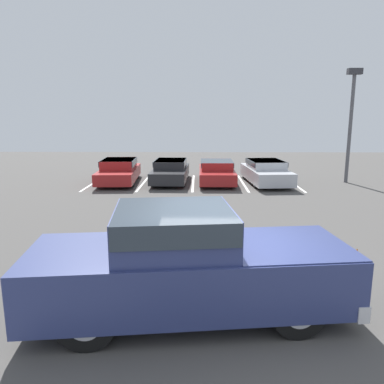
# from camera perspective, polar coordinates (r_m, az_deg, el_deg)

# --- Properties ---
(ground_plane) EXTENTS (60.00, 60.00, 0.00)m
(ground_plane) POSITION_cam_1_polar(r_m,az_deg,el_deg) (7.19, 4.98, -17.42)
(ground_plane) COLOR #4C4947
(stall_stripe_a) EXTENTS (0.12, 4.98, 0.01)m
(stall_stripe_a) POSITION_cam_1_polar(r_m,az_deg,el_deg) (20.47, -14.65, 1.41)
(stall_stripe_a) COLOR white
(stall_stripe_a) RESTS_ON ground_plane
(stall_stripe_b) EXTENTS (0.12, 4.98, 0.01)m
(stall_stripe_b) POSITION_cam_1_polar(r_m,az_deg,el_deg) (19.92, -7.38, 1.43)
(stall_stripe_b) COLOR white
(stall_stripe_b) RESTS_ON ground_plane
(stall_stripe_c) EXTENTS (0.12, 4.98, 0.01)m
(stall_stripe_c) POSITION_cam_1_polar(r_m,az_deg,el_deg) (19.71, 0.17, 1.41)
(stall_stripe_c) COLOR white
(stall_stripe_c) RESTS_ON ground_plane
(stall_stripe_d) EXTENTS (0.12, 4.98, 0.01)m
(stall_stripe_d) POSITION_cam_1_polar(r_m,az_deg,el_deg) (19.84, 7.76, 1.38)
(stall_stripe_d) COLOR white
(stall_stripe_d) RESTS_ON ground_plane
(stall_stripe_e) EXTENTS (0.12, 4.98, 0.01)m
(stall_stripe_e) POSITION_cam_1_polar(r_m,az_deg,el_deg) (20.32, 15.11, 1.32)
(stall_stripe_e) COLOR white
(stall_stripe_e) RESTS_ON ground_plane
(pickup_truck) EXTENTS (5.71, 2.65, 1.94)m
(pickup_truck) POSITION_cam_1_polar(r_m,az_deg,el_deg) (6.62, -0.23, -10.84)
(pickup_truck) COLOR navy
(pickup_truck) RESTS_ON ground_plane
(parked_sedan_a) EXTENTS (2.07, 4.53, 1.23)m
(parked_sedan_a) POSITION_cam_1_polar(r_m,az_deg,el_deg) (20.05, -11.06, 3.27)
(parked_sedan_a) COLOR maroon
(parked_sedan_a) RESTS_ON ground_plane
(parked_sedan_b) EXTENTS (1.85, 4.47, 1.18)m
(parked_sedan_b) POSITION_cam_1_polar(r_m,az_deg,el_deg) (19.89, -3.28, 3.33)
(parked_sedan_b) COLOR #232326
(parked_sedan_b) RESTS_ON ground_plane
(parked_sedan_c) EXTENTS (1.81, 4.22, 1.17)m
(parked_sedan_c) POSITION_cam_1_polar(r_m,az_deg,el_deg) (19.67, 3.77, 3.20)
(parked_sedan_c) COLOR maroon
(parked_sedan_c) RESTS_ON ground_plane
(parked_sedan_d) EXTENTS (2.18, 4.56, 1.21)m
(parked_sedan_d) POSITION_cam_1_polar(r_m,az_deg,el_deg) (19.81, 11.17, 3.13)
(parked_sedan_d) COLOR #B7BABF
(parked_sedan_d) RESTS_ON ground_plane
(light_post) EXTENTS (0.70, 0.36, 5.80)m
(light_post) POSITION_cam_1_polar(r_m,az_deg,el_deg) (21.21, 23.11, 11.00)
(light_post) COLOR #515156
(light_post) RESTS_ON ground_plane
(traffic_cone) EXTENTS (0.45, 0.45, 0.58)m
(traffic_cone) POSITION_cam_1_polar(r_m,az_deg,el_deg) (9.31, 23.71, -9.63)
(traffic_cone) COLOR black
(traffic_cone) RESTS_ON ground_plane
(wheel_stop_curb) EXTENTS (1.83, 0.20, 0.14)m
(wheel_stop_curb) POSITION_cam_1_polar(r_m,az_deg,el_deg) (22.79, 10.01, 2.80)
(wheel_stop_curb) COLOR #B7B2A8
(wheel_stop_curb) RESTS_ON ground_plane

